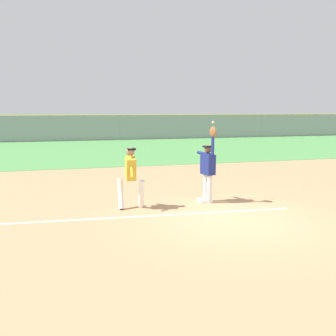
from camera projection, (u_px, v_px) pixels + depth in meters
name	position (u px, v px, depth m)	size (l,w,h in m)	color
ground_plane	(231.00, 219.00, 9.16)	(75.53, 75.53, 0.00)	tan
outfield_grass	(133.00, 149.00, 24.96)	(55.61, 15.24, 0.01)	#4C8C47
chalk_foul_line	(66.00, 220.00, 9.02)	(12.00, 0.10, 0.01)	white
first_base	(205.00, 200.00, 10.84)	(0.38, 0.38, 0.08)	white
fielder	(208.00, 165.00, 10.61)	(0.36, 0.89, 2.28)	silver
runner	(131.00, 174.00, 9.95)	(0.71, 0.84, 1.72)	white
baseball	(213.00, 122.00, 10.51)	(0.07, 0.07, 0.07)	white
outfield_fence	(120.00, 127.00, 32.07)	(55.69, 0.08, 2.23)	#93999E
parked_car_blue	(58.00, 131.00, 34.63)	(4.42, 2.17, 1.25)	#23389E
parked_car_white	(126.00, 130.00, 36.13)	(4.41, 2.15, 1.25)	white
parked_car_red	(182.00, 129.00, 37.79)	(4.56, 2.44, 1.25)	#B21E1E
parked_car_tan	(237.00, 128.00, 38.95)	(4.44, 2.19, 1.25)	tan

